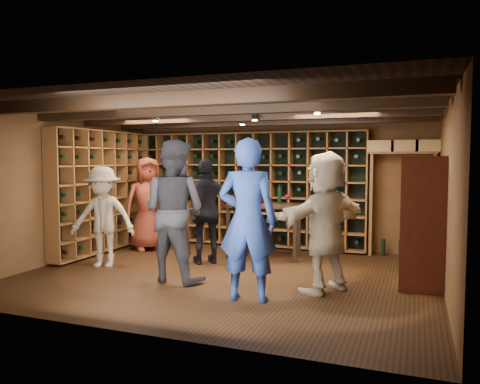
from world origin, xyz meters
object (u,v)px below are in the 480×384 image
at_px(guest_woman_black, 207,212).
at_px(man_grey_suit, 174,211).
at_px(tasting_table, 264,211).
at_px(guest_khaki, 103,217).
at_px(guest_beige, 325,222).
at_px(guest_red_floral, 148,204).
at_px(man_blue_shirt, 248,220).
at_px(display_cabinet, 422,226).

bearing_deg(guest_woman_black, man_grey_suit, 54.37).
bearing_deg(tasting_table, man_grey_suit, -116.89).
distance_m(guest_khaki, guest_beige, 3.63).
height_order(guest_red_floral, guest_woman_black, guest_red_floral).
relative_size(man_blue_shirt, guest_khaki, 1.23).
bearing_deg(man_blue_shirt, tasting_table, -84.17).
relative_size(guest_khaki, guest_beige, 0.88).
distance_m(display_cabinet, guest_red_floral, 4.99).
bearing_deg(guest_khaki, display_cabinet, -11.81).
bearing_deg(man_grey_suit, man_blue_shirt, 164.42).
bearing_deg(guest_beige, man_blue_shirt, -15.48).
height_order(man_blue_shirt, guest_beige, man_blue_shirt).
xyz_separation_m(man_blue_shirt, man_grey_suit, (-1.30, 0.52, 0.01)).
bearing_deg(guest_khaki, man_blue_shirt, -34.00).
bearing_deg(man_grey_suit, guest_beige, -167.82).
distance_m(guest_red_floral, guest_beige, 4.02).
xyz_separation_m(display_cabinet, man_blue_shirt, (-2.00, -1.27, 0.14)).
bearing_deg(man_grey_suit, guest_khaki, -7.96).
bearing_deg(man_blue_shirt, guest_woman_black, -59.38).
height_order(guest_beige, tasting_table, guest_beige).
distance_m(man_blue_shirt, guest_beige, 1.10).
height_order(guest_woman_black, guest_khaki, guest_woman_black).
xyz_separation_m(man_grey_suit, tasting_table, (0.72, 1.93, -0.17)).
xyz_separation_m(guest_red_floral, guest_beige, (3.68, -1.61, 0.03)).
xyz_separation_m(guest_woman_black, guest_khaki, (-1.48, -0.80, -0.06)).
bearing_deg(tasting_table, display_cabinet, -30.93).
height_order(man_grey_suit, guest_beige, man_grey_suit).
distance_m(man_blue_shirt, guest_khaki, 2.96).
xyz_separation_m(display_cabinet, guest_beige, (-1.19, -0.53, 0.07)).
xyz_separation_m(guest_khaki, tasting_table, (2.23, 1.55, 0.03)).
relative_size(man_blue_shirt, guest_beige, 1.08).
bearing_deg(guest_khaki, guest_red_floral, 76.10).
distance_m(man_grey_suit, guest_khaki, 1.57).
bearing_deg(guest_red_floral, man_blue_shirt, -84.76).
height_order(display_cabinet, man_blue_shirt, man_blue_shirt).
xyz_separation_m(man_grey_suit, guest_woman_black, (-0.03, 1.18, -0.14)).
distance_m(man_blue_shirt, guest_red_floral, 3.71).
bearing_deg(guest_woman_black, display_cabinet, 135.45).
bearing_deg(guest_woman_black, man_blue_shirt, 90.86).
relative_size(man_grey_suit, guest_red_floral, 1.13).
distance_m(man_grey_suit, guest_beige, 2.13).
distance_m(display_cabinet, guest_woman_black, 3.36).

